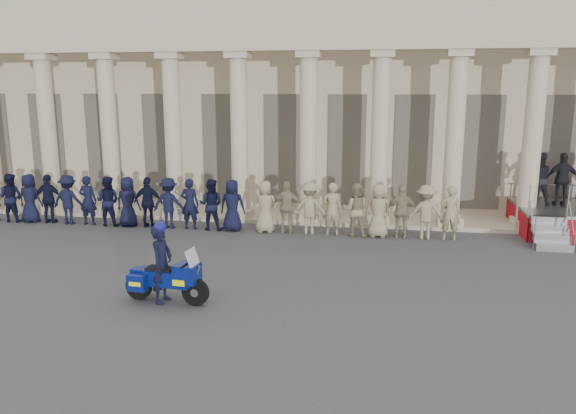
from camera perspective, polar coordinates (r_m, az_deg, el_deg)
The scene contains 5 objects.
ground at distance 14.05m, azimuth -7.63°, elevation -9.08°, with size 90.00×90.00×0.00m, color #3F3F42.
building at distance 27.53m, azimuth 1.17°, elevation 11.06°, with size 40.00×12.50×9.00m.
officer_rank at distance 20.26m, azimuth -8.26°, elevation 0.26°, with size 17.62×0.70×1.85m.
motorcycle at distance 13.73m, azimuth -12.19°, elevation -7.12°, with size 2.14×0.91×1.37m.
rider at distance 13.66m, azimuth -12.71°, elevation -5.55°, with size 0.52×0.73×1.98m.
Camera 1 is at (3.92, -12.50, 5.07)m, focal length 35.00 mm.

